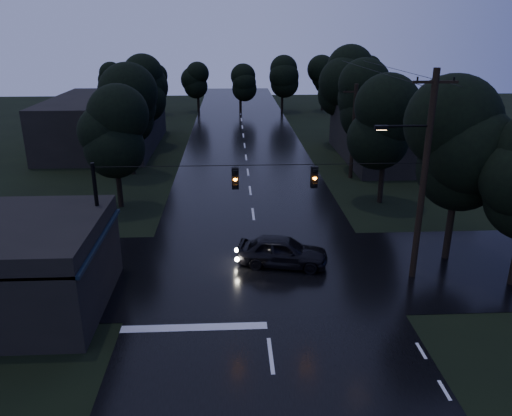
{
  "coord_description": "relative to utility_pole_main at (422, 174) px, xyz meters",
  "views": [
    {
      "loc": [
        -1.33,
        -10.64,
        11.69
      ],
      "look_at": [
        -0.07,
        14.7,
        2.39
      ],
      "focal_mm": 35.0,
      "sensor_mm": 36.0,
      "label": 1
    }
  ],
  "objects": [
    {
      "name": "building_far_left",
      "position": [
        -21.41,
        29.0,
        -2.76
      ],
      "size": [
        10.0,
        16.0,
        5.0
      ],
      "primitive_type": "cube",
      "color": "black",
      "rests_on": "ground"
    },
    {
      "name": "tree_right_c",
      "position": [
        2.79,
        29.0,
        1.11
      ],
      "size": [
        4.76,
        4.76,
        10.03
      ],
      "color": "black",
      "rests_on": "ground"
    },
    {
      "name": "tree_left_a",
      "position": [
        -16.41,
        11.0,
        -0.02
      ],
      "size": [
        3.92,
        3.92,
        8.26
      ],
      "color": "black",
      "rests_on": "ground"
    },
    {
      "name": "anchor_pole_left",
      "position": [
        -14.91,
        0.0,
        -2.26
      ],
      "size": [
        0.18,
        0.18,
        6.0
      ],
      "primitive_type": "cylinder",
      "color": "black",
      "rests_on": "ground"
    },
    {
      "name": "tree_right_a",
      "position": [
        1.59,
        11.0,
        0.36
      ],
      "size": [
        4.2,
        4.2,
        8.85
      ],
      "color": "black",
      "rests_on": "ground"
    },
    {
      "name": "tree_right_b",
      "position": [
        2.19,
        19.0,
        0.74
      ],
      "size": [
        4.48,
        4.48,
        9.44
      ],
      "color": "black",
      "rests_on": "ground"
    },
    {
      "name": "main_road",
      "position": [
        -7.41,
        19.0,
        -5.26
      ],
      "size": [
        12.0,
        120.0,
        0.02
      ],
      "primitive_type": "cube",
      "color": "black",
      "rests_on": "ground"
    },
    {
      "name": "car",
      "position": [
        -6.23,
        1.54,
        -4.47
      ],
      "size": [
        4.93,
        2.81,
        1.58
      ],
      "primitive_type": "imported",
      "rotation": [
        0.0,
        0.0,
        1.36
      ],
      "color": "black",
      "rests_on": "ground"
    },
    {
      "name": "tree_left_c",
      "position": [
        -17.61,
        29.0,
        0.74
      ],
      "size": [
        4.48,
        4.48,
        9.44
      ],
      "color": "black",
      "rests_on": "ground"
    },
    {
      "name": "cross_street",
      "position": [
        -7.41,
        1.0,
        -5.26
      ],
      "size": [
        60.0,
        9.0,
        0.02
      ],
      "primitive_type": "cube",
      "color": "black",
      "rests_on": "ground"
    },
    {
      "name": "tree_left_b",
      "position": [
        -17.01,
        19.0,
        0.36
      ],
      "size": [
        4.2,
        4.2,
        8.85
      ],
      "color": "black",
      "rests_on": "ground"
    },
    {
      "name": "building_far_right",
      "position": [
        6.59,
        23.0,
        -3.06
      ],
      "size": [
        10.0,
        14.0,
        4.4
      ],
      "primitive_type": "cube",
      "color": "black",
      "rests_on": "ground"
    },
    {
      "name": "utility_pole_main",
      "position": [
        0.0,
        0.0,
        0.0
      ],
      "size": [
        3.5,
        0.3,
        10.0
      ],
      "color": "black",
      "rests_on": "ground"
    },
    {
      "name": "utility_pole_far",
      "position": [
        0.89,
        17.0,
        -1.38
      ],
      "size": [
        2.0,
        0.3,
        7.5
      ],
      "color": "black",
      "rests_on": "ground"
    },
    {
      "name": "span_signals",
      "position": [
        -6.85,
        -0.01,
        -0.01
      ],
      "size": [
        15.0,
        0.37,
        1.12
      ],
      "color": "black",
      "rests_on": "ground"
    },
    {
      "name": "tree_corner_near",
      "position": [
        2.59,
        2.0,
        0.74
      ],
      "size": [
        4.48,
        4.48,
        9.44
      ],
      "color": "black",
      "rests_on": "ground"
    }
  ]
}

